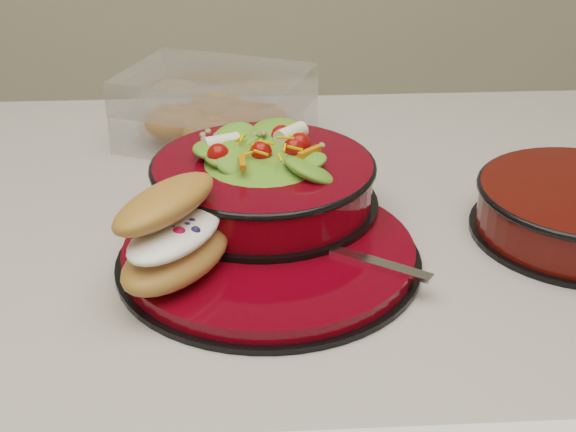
{
  "coord_description": "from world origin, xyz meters",
  "views": [
    {
      "loc": [
        -0.07,
        -0.78,
        1.31
      ],
      "look_at": [
        -0.03,
        -0.09,
        0.94
      ],
      "focal_mm": 50.0,
      "sensor_mm": 36.0,
      "label": 1
    }
  ],
  "objects": [
    {
      "name": "croissant",
      "position": [
        -0.13,
        -0.15,
        0.96
      ],
      "size": [
        0.13,
        0.16,
        0.08
      ],
      "rotation": [
        0.0,
        0.0,
        1.01
      ],
      "color": "#C0783A",
      "rests_on": "dinner_plate"
    },
    {
      "name": "pastry_box",
      "position": [
        -0.1,
        0.2,
        0.94
      ],
      "size": [
        0.27,
        0.24,
        0.09
      ],
      "rotation": [
        0.0,
        0.0,
        -0.4
      ],
      "color": "white",
      "rests_on": "island_counter"
    },
    {
      "name": "fork",
      "position": [
        0.02,
        -0.13,
        0.92
      ],
      "size": [
        0.16,
        0.12,
        0.0
      ],
      "rotation": [
        0.0,
        0.0,
        0.97
      ],
      "color": "silver",
      "rests_on": "dinner_plate"
    },
    {
      "name": "salad_bowl",
      "position": [
        -0.05,
        -0.03,
        0.96
      ],
      "size": [
        0.24,
        0.24,
        0.1
      ],
      "rotation": [
        0.0,
        0.0,
        0.14
      ],
      "color": "black",
      "rests_on": "dinner_plate"
    },
    {
      "name": "dinner_plate",
      "position": [
        -0.05,
        -0.11,
        0.91
      ],
      "size": [
        0.3,
        0.3,
        0.02
      ],
      "rotation": [
        0.0,
        0.0,
        0.14
      ],
      "color": "black",
      "rests_on": "island_counter"
    }
  ]
}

